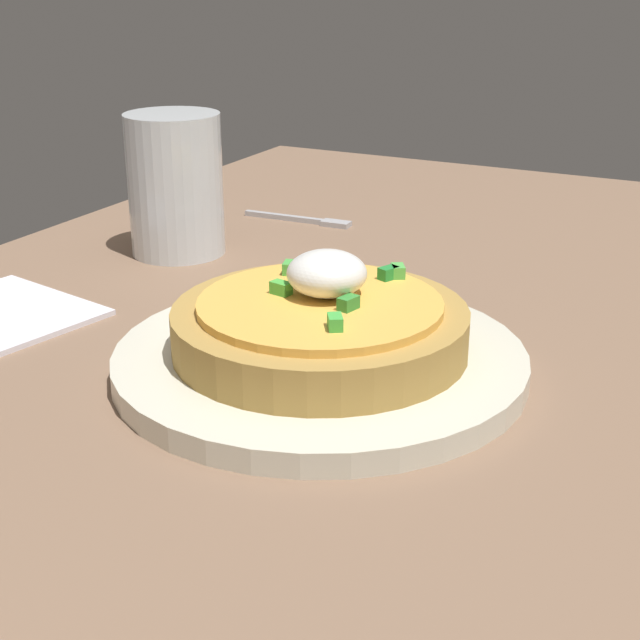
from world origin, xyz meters
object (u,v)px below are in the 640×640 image
(cup_near, at_px, (176,193))
(pizza, at_px, (321,323))
(fork, at_px, (306,220))
(plate, at_px, (320,361))

(cup_near, bearing_deg, pizza, -126.59)
(fork, bearing_deg, pizza, -63.36)
(pizza, height_order, cup_near, cup_near)
(pizza, bearing_deg, fork, 29.17)
(plate, height_order, fork, plate)
(cup_near, relative_size, fork, 1.07)
(plate, xyz_separation_m, cup_near, (0.17, 0.22, 0.05))
(cup_near, distance_m, fork, 0.16)
(plate, xyz_separation_m, pizza, (0.00, 0.00, 0.03))
(cup_near, xyz_separation_m, fork, (0.14, -0.06, -0.05))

